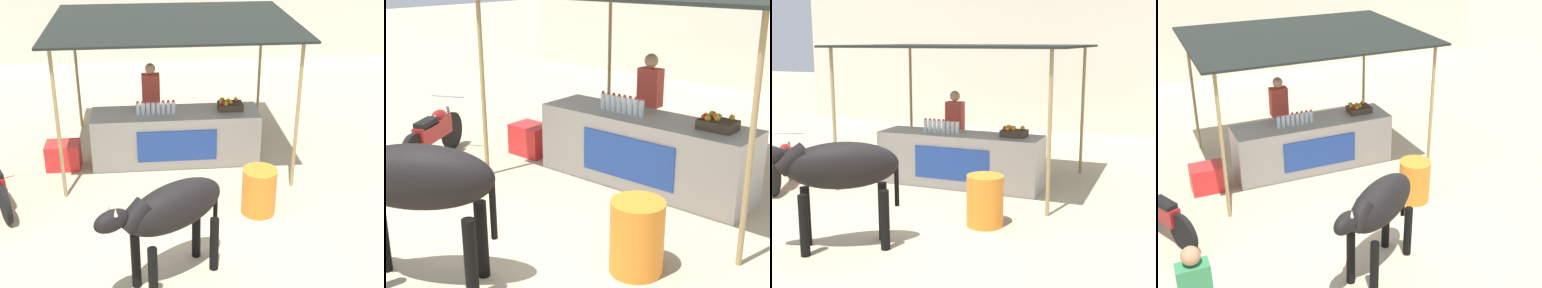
# 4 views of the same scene
# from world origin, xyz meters

# --- Properties ---
(ground_plane) EXTENTS (60.00, 60.00, 0.00)m
(ground_plane) POSITION_xyz_m (0.00, 0.00, 0.00)
(ground_plane) COLOR tan
(stall_counter) EXTENTS (3.00, 0.82, 0.96)m
(stall_counter) POSITION_xyz_m (0.00, 2.20, 0.48)
(stall_counter) COLOR #B2ADA8
(stall_counter) RESTS_ON ground
(stall_awning) EXTENTS (4.20, 3.20, 2.53)m
(stall_awning) POSITION_xyz_m (0.00, 2.50, 2.43)
(stall_awning) COLOR black
(stall_awning) RESTS_ON ground
(water_bottle_row) EXTENTS (0.70, 0.07, 0.25)m
(water_bottle_row) POSITION_xyz_m (-0.35, 2.15, 1.07)
(water_bottle_row) COLOR silver
(water_bottle_row) RESTS_ON stall_counter
(fruit_crate) EXTENTS (0.44, 0.32, 0.18)m
(fruit_crate) POSITION_xyz_m (0.99, 2.26, 1.04)
(fruit_crate) COLOR #3F3326
(fruit_crate) RESTS_ON stall_counter
(vendor_behind_counter) EXTENTS (0.34, 0.22, 1.65)m
(vendor_behind_counter) POSITION_xyz_m (-0.41, 2.95, 0.85)
(vendor_behind_counter) COLOR #383842
(vendor_behind_counter) RESTS_ON ground
(cooler_box) EXTENTS (0.60, 0.44, 0.48)m
(cooler_box) POSITION_xyz_m (-2.03, 2.10, 0.24)
(cooler_box) COLOR red
(cooler_box) RESTS_ON ground
(water_barrel) EXTENTS (0.53, 0.53, 0.74)m
(water_barrel) POSITION_xyz_m (1.16, 0.31, 0.37)
(water_barrel) COLOR orange
(water_barrel) RESTS_ON ground
(cow) EXTENTS (1.71, 1.33, 1.44)m
(cow) POSITION_xyz_m (-0.27, -1.17, 1.03)
(cow) COLOR black
(cow) RESTS_ON ground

